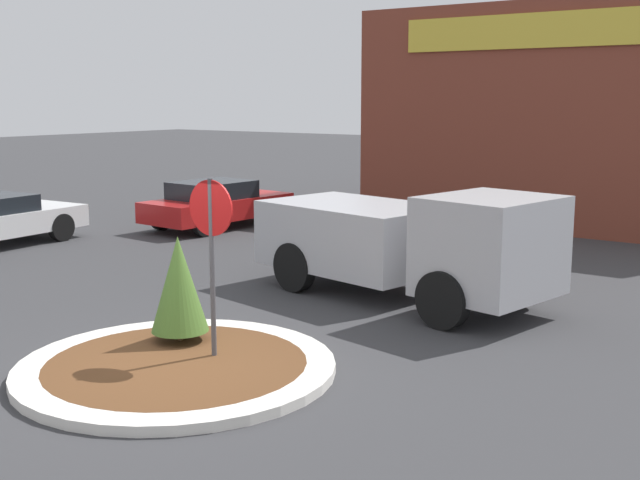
# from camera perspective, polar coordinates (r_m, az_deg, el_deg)

# --- Properties ---
(ground_plane) EXTENTS (120.00, 120.00, 0.00)m
(ground_plane) POSITION_cam_1_polar(r_m,az_deg,el_deg) (11.04, -10.15, -9.21)
(ground_plane) COLOR #38383A
(traffic_island) EXTENTS (4.26, 4.26, 0.14)m
(traffic_island) POSITION_cam_1_polar(r_m,az_deg,el_deg) (11.02, -10.16, -8.88)
(traffic_island) COLOR silver
(traffic_island) RESTS_ON ground_plane
(stop_sign) EXTENTS (0.75, 0.07, 2.57)m
(stop_sign) POSITION_cam_1_polar(r_m,az_deg,el_deg) (10.81, -7.73, 0.29)
(stop_sign) COLOR #4C4C51
(stop_sign) RESTS_ON ground_plane
(island_shrub) EXTENTS (0.83, 0.83, 1.54)m
(island_shrub) POSITION_cam_1_polar(r_m,az_deg,el_deg) (11.72, -10.00, -3.10)
(island_shrub) COLOR brown
(island_shrub) RESTS_ON traffic_island
(utility_truck) EXTENTS (5.92, 3.16, 2.05)m
(utility_truck) POSITION_cam_1_polar(r_m,az_deg,el_deg) (14.48, 6.03, -0.07)
(utility_truck) COLOR #B2B2B7
(utility_truck) RESTS_ON ground_plane
(storefront_building) EXTENTS (10.84, 6.07, 6.15)m
(storefront_building) POSITION_cam_1_polar(r_m,az_deg,el_deg) (25.02, 17.39, 8.40)
(storefront_building) COLOR brown
(storefront_building) RESTS_ON ground_plane
(parked_sedan_red) EXTENTS (2.15, 4.49, 1.32)m
(parked_sedan_red) POSITION_cam_1_polar(r_m,az_deg,el_deg) (22.77, -7.34, 2.60)
(parked_sedan_red) COLOR #B21919
(parked_sedan_red) RESTS_ON ground_plane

